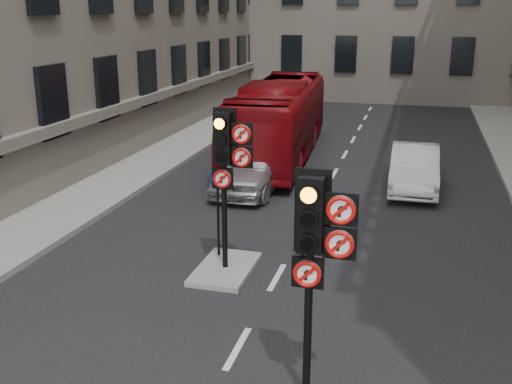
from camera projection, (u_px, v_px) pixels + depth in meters
The scene contains 11 objects.
pavement_left at pixel (127, 172), 21.47m from camera, with size 3.00×50.00×0.16m, color gray.
centre_island at pixel (225, 269), 13.51m from camera, with size 1.20×2.00×0.12m, color gray.
signal_near at pixel (316, 240), 8.40m from camera, with size 0.91×0.40×3.58m.
signal_far at pixel (227, 155), 12.71m from camera, with size 0.91×0.40×3.58m.
car_silver at pixel (255, 167), 19.43m from camera, with size 1.81×4.49×1.53m, color #B0B3B8.
car_white at pixel (414, 168), 19.51m from camera, with size 1.50×4.29×1.41m, color silver.
car_pink at pixel (264, 146), 22.69m from camera, with size 1.96×4.82×1.40m, color #CC3C81.
bus_red at pixel (279, 119), 23.53m from camera, with size 2.53×10.82×3.01m, color maroon.
motorcycle at pixel (315, 202), 16.55m from camera, with size 0.53×1.87×1.12m, color black.
motorcyclist at pixel (308, 232), 13.81m from camera, with size 0.56×0.36×1.52m, color black.
info_sign at pixel (218, 203), 13.73m from camera, with size 0.34×0.15×2.02m.
Camera 1 is at (2.72, -6.79, 5.70)m, focal length 42.00 mm.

